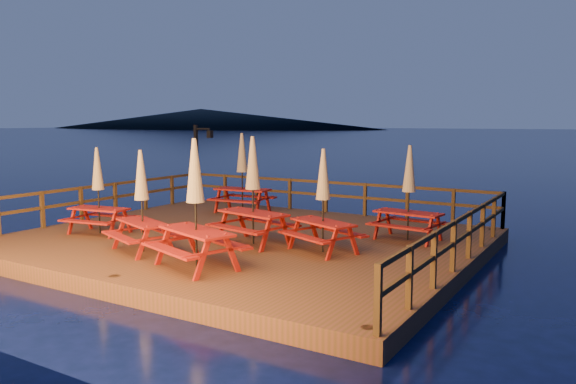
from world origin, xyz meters
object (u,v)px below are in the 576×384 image
object	(u,v)px
picnic_table_0	(142,199)
picnic_table_1	(409,191)
lamp_post	(199,156)
picnic_table_2	(98,189)

from	to	relation	value
picnic_table_0	picnic_table_1	bearing A→B (deg)	63.48
lamp_post	picnic_table_2	bearing A→B (deg)	-75.48
lamp_post	picnic_table_0	world-z (taller)	lamp_post
picnic_table_1	picnic_table_0	bearing A→B (deg)	-131.81
picnic_table_2	picnic_table_0	bearing A→B (deg)	-28.95
lamp_post	picnic_table_2	xyz separation A→B (m)	(1.64, -6.32, -0.53)
picnic_table_1	picnic_table_2	bearing A→B (deg)	-148.82
picnic_table_0	picnic_table_1	xyz separation A→B (m)	(5.07, 4.61, 0.03)
lamp_post	picnic_table_0	bearing A→B (deg)	-59.40
lamp_post	picnic_table_1	distance (m)	9.75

